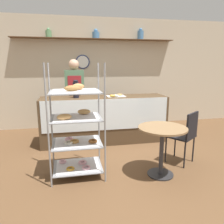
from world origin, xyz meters
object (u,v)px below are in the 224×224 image
coffee_carafe (76,89)px  pastry_rack (76,128)px  donut_tray_counter (116,96)px  person_worker (75,95)px  cafe_table (162,139)px  cafe_chair (186,133)px

coffee_carafe → pastry_rack: bearing=-92.6°
pastry_rack → donut_tray_counter: bearing=56.7°
coffee_carafe → person_worker: bearing=91.0°
pastry_rack → coffee_carafe: size_ratio=4.62×
pastry_rack → cafe_table: bearing=-12.2°
person_worker → cafe_table: person_worker is taller
person_worker → donut_tray_counter: 0.96m
person_worker → cafe_chair: bearing=-47.3°
cafe_table → pastry_rack: bearing=167.8°
pastry_rack → donut_tray_counter: (0.85, 1.29, 0.25)m
pastry_rack → person_worker: (0.05, 1.82, 0.23)m
donut_tray_counter → coffee_carafe: bearing=179.8°
donut_tray_counter → person_worker: bearing=146.5°
pastry_rack → cafe_table: size_ratio=2.22×
person_worker → cafe_chair: (1.66, -1.80, -0.41)m
cafe_chair → coffee_carafe: size_ratio=2.48×
coffee_carafe → donut_tray_counter: bearing=-0.2°
person_worker → cafe_table: (1.13, -2.08, -0.39)m
cafe_table → donut_tray_counter: bearing=102.1°
person_worker → donut_tray_counter: size_ratio=4.59×
pastry_rack → cafe_table: 1.22m
cafe_chair → donut_tray_counter: size_ratio=2.34×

